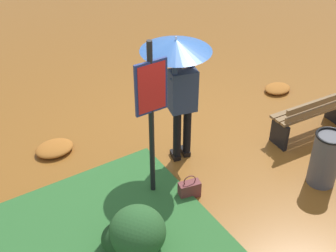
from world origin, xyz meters
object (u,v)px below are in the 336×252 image
object	(u,v)px
person_with_umbrella	(179,69)
handbag	(189,189)
info_sign_post	(151,105)
park_bench	(312,114)
trash_bin	(325,159)

from	to	relation	value
person_with_umbrella	handbag	xyz separation A→B (m)	(0.32, 0.78, -1.42)
person_with_umbrella	info_sign_post	world-z (taller)	info_sign_post
park_bench	trash_bin	xyz separation A→B (m)	(0.72, 0.93, 0.02)
person_with_umbrella	park_bench	xyz separation A→B (m)	(-2.18, 0.61, -1.15)
info_sign_post	park_bench	bearing A→B (deg)	176.60
handbag	park_bench	world-z (taller)	park_bench
park_bench	trash_bin	world-z (taller)	trash_bin
park_bench	trash_bin	bearing A→B (deg)	51.95
park_bench	trash_bin	distance (m)	1.17
info_sign_post	trash_bin	world-z (taller)	info_sign_post
person_with_umbrella	park_bench	bearing A→B (deg)	164.29
handbag	trash_bin	distance (m)	1.95
person_with_umbrella	trash_bin	size ratio (longest dim) A/B	2.45
person_with_umbrella	park_bench	world-z (taller)	person_with_umbrella
handbag	info_sign_post	bearing A→B (deg)	-41.52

